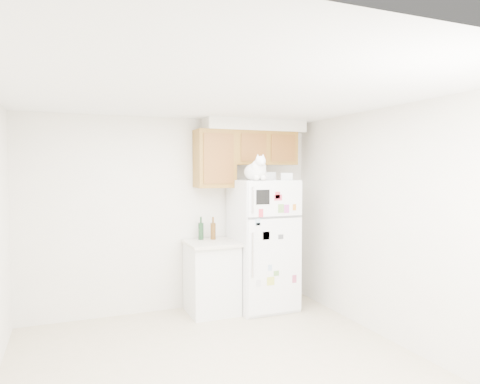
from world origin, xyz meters
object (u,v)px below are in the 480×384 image
cat (257,171)px  storage_box_back (268,176)px  storage_box_front (286,176)px  bottle_amber (213,228)px  base_counter (212,277)px  refrigerator (263,244)px  bottle_green (201,228)px

cat → storage_box_back: cat is taller
storage_box_front → cat: bearing=-141.5°
cat → bottle_amber: bearing=132.0°
base_counter → storage_box_back: (0.78, -0.01, 1.29)m
base_counter → bottle_amber: bearing=63.9°
refrigerator → storage_box_back: size_ratio=9.44×
cat → bottle_amber: 0.98m
refrigerator → bottle_amber: (-0.62, 0.21, 0.22)m
storage_box_front → bottle_green: size_ratio=0.50×
storage_box_back → refrigerator: bearing=-160.7°
base_counter → bottle_green: size_ratio=3.07×
cat → bottle_green: cat is taller
storage_box_back → storage_box_front: bearing=-57.8°
storage_box_front → base_counter: bearing=-167.8°
bottle_amber → storage_box_back: bearing=-11.6°
bottle_green → bottle_amber: (0.15, -0.06, -0.00)m
bottle_green → base_counter: bearing=-66.5°
cat → storage_box_front: size_ratio=3.11×
refrigerator → base_counter: 0.79m
cat → bottle_amber: cat is taller
refrigerator → storage_box_back: storage_box_back is taller
base_counter → bottle_amber: 0.62m
refrigerator → storage_box_front: size_ratio=11.33×
storage_box_front → bottle_amber: 1.18m
cat → storage_box_back: size_ratio=2.59×
storage_box_front → bottle_green: storage_box_front is taller
cat → bottle_green: (-0.56, 0.52, -0.75)m
cat → bottle_amber: (-0.41, 0.46, -0.75)m
refrigerator → storage_box_front: storage_box_front is taller
refrigerator → storage_box_front: 0.94m
base_counter → cat: cat is taller
refrigerator → bottle_amber: bearing=161.5°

